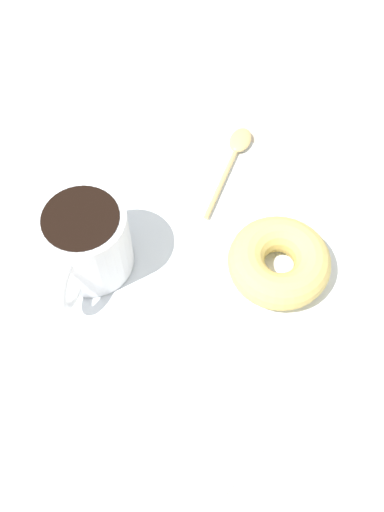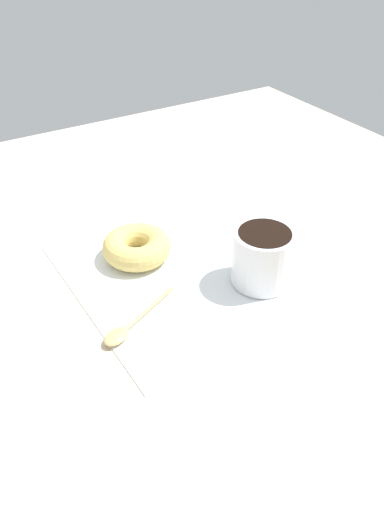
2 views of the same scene
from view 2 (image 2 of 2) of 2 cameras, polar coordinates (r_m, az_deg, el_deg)
The scene contains 5 objects.
ground_plane at distance 73.78cm, azimuth 0.88°, elevation -1.65°, with size 120.00×120.00×2.00cm, color beige.
napkin at distance 72.36cm, azimuth 0.00°, elevation -1.37°, with size 33.23×33.23×0.30cm, color white.
coffee_cup at distance 68.29cm, azimuth 8.14°, elevation 0.07°, with size 8.29×10.56×7.95cm.
donut at distance 73.71cm, azimuth -6.34°, elevation 1.06°, with size 10.09×10.09×3.61cm, color #E5C66B.
spoon at distance 62.81cm, azimuth -7.54°, elevation -8.17°, with size 6.68×12.52×0.90cm.
Camera 2 is at (49.14, -31.05, 44.44)cm, focal length 35.00 mm.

